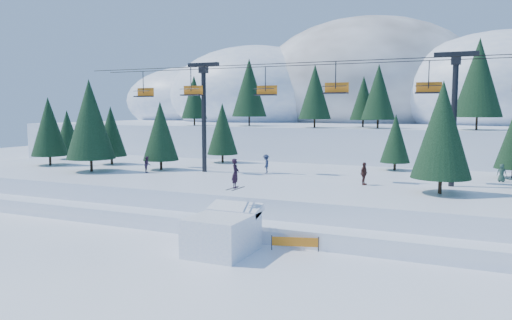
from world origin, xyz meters
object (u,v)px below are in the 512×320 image
at_px(jump_kicker, 223,232).
at_px(banner_near, 295,242).
at_px(banner_far, 404,250).
at_px(chairlift, 311,99).

height_order(jump_kicker, banner_near, jump_kicker).
relative_size(jump_kicker, banner_far, 1.93).
bearing_deg(chairlift, banner_near, -75.78).
xyz_separation_m(chairlift, banner_near, (3.44, -13.57, -8.78)).
distance_m(jump_kicker, banner_far, 10.45).
relative_size(chairlift, banner_far, 16.21).
distance_m(jump_kicker, banner_near, 4.36).
distance_m(chairlift, banner_far, 18.18).
xyz_separation_m(chairlift, banner_far, (9.67, -12.65, -8.78)).
relative_size(banner_near, banner_far, 0.97).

